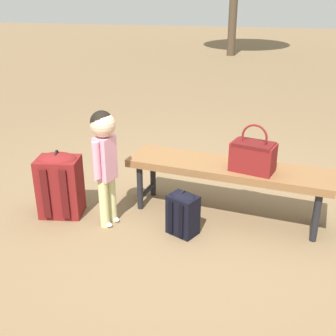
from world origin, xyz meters
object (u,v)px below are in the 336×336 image
backpack_large (60,183)px  backpack_small (183,212)px  child_standing (104,151)px  park_bench (227,171)px  handbag (253,155)px

backpack_large → backpack_small: (-1.03, 0.05, -0.10)m
child_standing → backpack_small: bearing=-179.7°
park_bench → backpack_large: 1.35m
handbag → child_standing: bearing=14.7°
park_bench → backpack_small: park_bench is taller
handbag → backpack_large: size_ratio=0.65×
child_standing → backpack_small: 0.74m
backpack_large → backpack_small: backpack_large is taller
child_standing → backpack_small: size_ratio=2.55×
child_standing → handbag: bearing=-165.3°
child_standing → backpack_large: (0.43, -0.06, -0.33)m
child_standing → backpack_small: child_standing is taller
park_bench → backpack_large: bearing=12.9°
child_standing → backpack_large: 0.54m
child_standing → backpack_large: bearing=-7.6°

